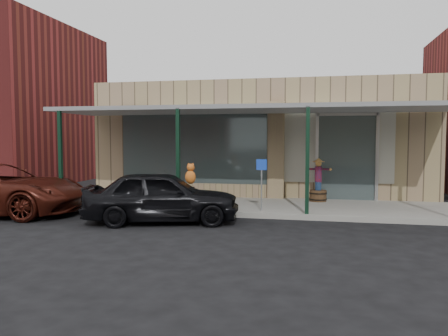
% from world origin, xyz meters
% --- Properties ---
extents(ground, '(120.00, 120.00, 0.00)m').
position_xyz_m(ground, '(0.00, 0.00, 0.00)').
color(ground, black).
rests_on(ground, ground).
extents(sidewalk, '(40.00, 3.20, 0.15)m').
position_xyz_m(sidewalk, '(0.00, 3.60, 0.07)').
color(sidewalk, gray).
rests_on(sidewalk, ground).
extents(storefront, '(12.00, 6.25, 4.20)m').
position_xyz_m(storefront, '(-0.00, 8.16, 2.09)').
color(storefront, '#8D7256').
rests_on(storefront, ground).
extents(awning, '(12.00, 3.00, 3.04)m').
position_xyz_m(awning, '(0.00, 3.56, 3.01)').
color(awning, gray).
rests_on(awning, ground).
extents(block_buildings_near, '(61.00, 8.00, 8.00)m').
position_xyz_m(block_buildings_near, '(2.01, 9.20, 3.77)').
color(block_buildings_near, maroon).
rests_on(block_buildings_near, ground).
extents(barrel_scarecrow, '(0.84, 0.63, 1.39)m').
position_xyz_m(barrel_scarecrow, '(2.10, 4.60, 0.62)').
color(barrel_scarecrow, '#523820').
rests_on(barrel_scarecrow, sidewalk).
extents(barrel_pumpkin, '(0.70, 0.70, 0.80)m').
position_xyz_m(barrel_pumpkin, '(-2.96, 3.49, 0.43)').
color(barrel_pumpkin, '#523820').
rests_on(barrel_pumpkin, sidewalk).
extents(handicap_sign, '(0.30, 0.07, 1.44)m').
position_xyz_m(handicap_sign, '(0.55, 2.40, 1.08)').
color(handicap_sign, gray).
rests_on(handicap_sign, sidewalk).
extents(parked_sedan, '(4.23, 2.55, 1.51)m').
position_xyz_m(parked_sedan, '(-1.86, 0.97, 0.68)').
color(parked_sedan, black).
rests_on(parked_sedan, ground).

